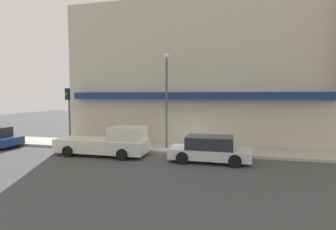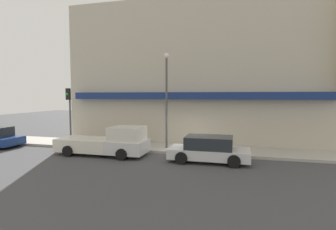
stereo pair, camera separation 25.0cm
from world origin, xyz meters
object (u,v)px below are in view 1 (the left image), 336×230
Objects in this scene: parked_car at (210,149)px; fire_hydrant at (204,145)px; traffic_light at (69,106)px; street_lamp at (167,90)px; pickup_truck at (108,143)px.

parked_car is 5.83× the size of fire_hydrant.
fire_hydrant is at bearing 2.80° from traffic_light.
traffic_light is at bearing -177.20° from fire_hydrant.
street_lamp is at bearing 174.36° from fire_hydrant.
fire_hydrant is at bearing 21.37° from pickup_truck.
pickup_truck is 1.28× the size of parked_car.
parked_car is 0.70× the size of street_lamp.
pickup_truck is 5.03m from street_lamp.
traffic_light is (-3.78, 1.58, 2.11)m from pickup_truck.
pickup_truck is 5.97m from fire_hydrant.
fire_hydrant is 0.19× the size of traffic_light.
pickup_truck reaches higher than fire_hydrant.
parked_car is 2.12m from fire_hydrant.
street_lamp is (3.10, 2.29, 3.23)m from pickup_truck.
parked_car is 10.29m from traffic_light.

